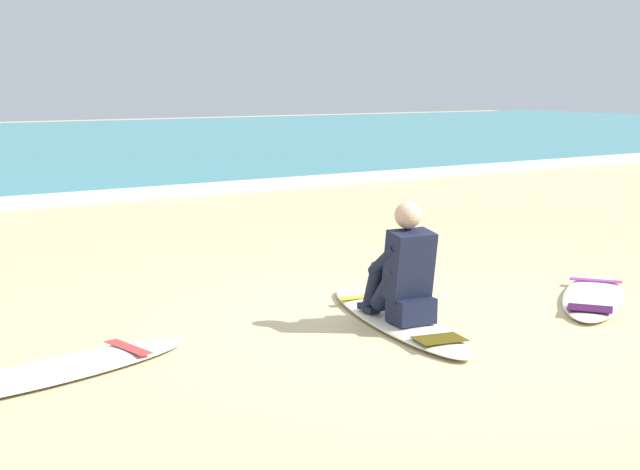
{
  "coord_description": "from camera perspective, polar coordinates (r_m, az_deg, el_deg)",
  "views": [
    {
      "loc": [
        -4.47,
        -5.39,
        1.93
      ],
      "look_at": [
        -0.05,
        1.27,
        0.55
      ],
      "focal_mm": 49.67,
      "sensor_mm": 36.0,
      "label": 1
    }
  ],
  "objects": [
    {
      "name": "ground_plane",
      "position": [
        7.27,
        5.9,
        -5.66
      ],
      "size": [
        80.0,
        80.0,
        0.0
      ],
      "primitive_type": "plane",
      "color": "#CCB584"
    },
    {
      "name": "breaking_foam",
      "position": [
        15.02,
        -15.99,
        2.25
      ],
      "size": [
        80.0,
        0.9,
        0.11
      ],
      "primitive_type": "cube",
      "color": "white",
      "rests_on": "ground"
    },
    {
      "name": "surfboard_main",
      "position": [
        7.24,
        4.94,
        -5.41
      ],
      "size": [
        1.03,
        2.37,
        0.08
      ],
      "color": "#EFE5C6",
      "rests_on": "ground"
    },
    {
      "name": "surfer_seated",
      "position": [
        7.02,
        5.41,
        -2.55
      ],
      "size": [
        0.42,
        0.74,
        0.95
      ],
      "color": "black",
      "rests_on": "surfboard_main"
    },
    {
      "name": "surfboard_spare_near",
      "position": [
        6.22,
        -16.85,
        -8.38
      ],
      "size": [
        2.15,
        0.92,
        0.08
      ],
      "color": "silver",
      "rests_on": "ground"
    },
    {
      "name": "surfboard_spare_far",
      "position": [
        8.32,
        17.19,
        -3.81
      ],
      "size": [
        1.8,
        1.53,
        0.08
      ],
      "color": "#EFE5C6",
      "rests_on": "ground"
    }
  ]
}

